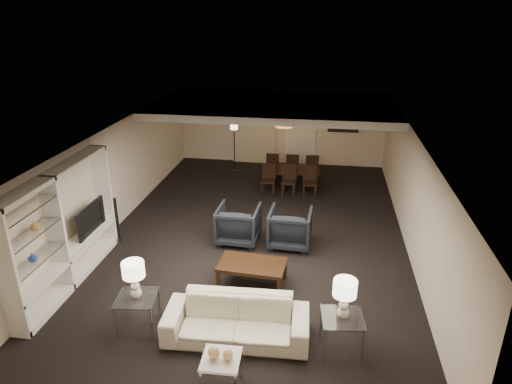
{
  "coord_description": "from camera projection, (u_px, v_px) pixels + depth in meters",
  "views": [
    {
      "loc": [
        1.51,
        -9.72,
        5.13
      ],
      "look_at": [
        0.0,
        0.0,
        1.1
      ],
      "focal_mm": 32.0,
      "sensor_mm": 36.0,
      "label": 1
    }
  ],
  "objects": [
    {
      "name": "floor_lamp",
      "position": [
        234.0,
        147.0,
        14.95
      ],
      "size": [
        0.25,
        0.25,
        1.64
      ],
      "primitive_type": null,
      "rotation": [
        0.0,
        0.0,
        0.04
      ],
      "color": "black",
      "rests_on": "floor"
    },
    {
      "name": "wall_front",
      "position": [
        187.0,
        350.0,
        5.54
      ],
      "size": [
        7.0,
        0.02,
        2.5
      ],
      "primitive_type": "cube",
      "color": "beige",
      "rests_on": "ground"
    },
    {
      "name": "side_table_right",
      "position": [
        341.0,
        333.0,
        7.26
      ],
      "size": [
        0.71,
        0.71,
        0.61
      ],
      "primitive_type": null,
      "rotation": [
        0.0,
        0.0,
        0.1
      ],
      "color": "white",
      "rests_on": "floor"
    },
    {
      "name": "wall_right",
      "position": [
        412.0,
        195.0,
        10.07
      ],
      "size": [
        0.02,
        11.0,
        2.5
      ],
      "primitive_type": "cube",
      "color": "beige",
      "rests_on": "ground"
    },
    {
      "name": "chair_fl",
      "position": [
        273.0,
        166.0,
        14.39
      ],
      "size": [
        0.43,
        0.43,
        0.89
      ],
      "primitive_type": null,
      "rotation": [
        0.0,
        0.0,
        3.09
      ],
      "color": "black",
      "rests_on": "floor"
    },
    {
      "name": "chair_nm",
      "position": [
        289.0,
        181.0,
        13.11
      ],
      "size": [
        0.43,
        0.43,
        0.89
      ],
      "primitive_type": null,
      "rotation": [
        0.0,
        0.0,
        -0.04
      ],
      "color": "black",
      "rests_on": "floor"
    },
    {
      "name": "gold_gourd_b",
      "position": [
        228.0,
        355.0,
        6.36
      ],
      "size": [
        0.15,
        0.15,
        0.15
      ],
      "primitive_type": "sphere",
      "color": "#DDAC75",
      "rests_on": "marble_table"
    },
    {
      "name": "side_table_left",
      "position": [
        138.0,
        312.0,
        7.74
      ],
      "size": [
        0.73,
        0.73,
        0.61
      ],
      "primitive_type": null,
      "rotation": [
        0.0,
        0.0,
        0.13
      ],
      "color": "white",
      "rests_on": "floor"
    },
    {
      "name": "vase_amber",
      "position": [
        34.0,
        225.0,
        7.79
      ],
      "size": [
        0.17,
        0.17,
        0.18
      ],
      "primitive_type": "imported",
      "color": "#BD8B3F",
      "rests_on": "media_unit"
    },
    {
      "name": "chair_nr",
      "position": [
        310.0,
        182.0,
        13.03
      ],
      "size": [
        0.45,
        0.45,
        0.89
      ],
      "primitive_type": null,
      "rotation": [
        0.0,
        0.0,
        0.08
      ],
      "color": "black",
      "rests_on": "floor"
    },
    {
      "name": "vase_blue",
      "position": [
        33.0,
        257.0,
        7.79
      ],
      "size": [
        0.16,
        0.16,
        0.17
      ],
      "primitive_type": "imported",
      "color": "navy",
      "rests_on": "media_unit"
    },
    {
      "name": "floor",
      "position": [
        256.0,
        234.0,
        11.04
      ],
      "size": [
        11.0,
        11.0,
        0.0
      ],
      "primitive_type": "plane",
      "color": "black",
      "rests_on": "ground"
    },
    {
      "name": "floor_speaker",
      "position": [
        116.0,
        220.0,
        10.54
      ],
      "size": [
        0.15,
        0.15,
        1.07
      ],
      "primitive_type": "cube",
      "rotation": [
        0.0,
        0.0,
        0.4
      ],
      "color": "black",
      "rests_on": "floor"
    },
    {
      "name": "wall_back",
      "position": [
        281.0,
        128.0,
        15.6
      ],
      "size": [
        7.0,
        0.02,
        2.5
      ],
      "primitive_type": "cube",
      "color": "beige",
      "rests_on": "ground"
    },
    {
      "name": "gold_gourd_a",
      "position": [
        214.0,
        352.0,
        6.38
      ],
      "size": [
        0.17,
        0.17,
        0.17
      ],
      "primitive_type": "sphere",
      "color": "tan",
      "rests_on": "marble_table"
    },
    {
      "name": "ceiling",
      "position": [
        256.0,
        134.0,
        10.1
      ],
      "size": [
        7.0,
        11.0,
        0.02
      ],
      "primitive_type": "cube",
      "color": "silver",
      "rests_on": "ground"
    },
    {
      "name": "armchair_left",
      "position": [
        238.0,
        224.0,
        10.55
      ],
      "size": [
        0.97,
        0.99,
        0.88
      ],
      "primitive_type": "imported",
      "rotation": [
        0.0,
        0.0,
        3.11
      ],
      "color": "black",
      "rests_on": "floor"
    },
    {
      "name": "media_unit",
      "position": [
        64.0,
        229.0,
        8.69
      ],
      "size": [
        0.38,
        3.4,
        2.35
      ],
      "primitive_type": null,
      "color": "white",
      "rests_on": "wall_left"
    },
    {
      "name": "curtains",
      "position": [
        254.0,
        129.0,
        15.67
      ],
      "size": [
        1.5,
        0.12,
        2.4
      ],
      "primitive_type": "cube",
      "color": "beige",
      "rests_on": "wall_back"
    },
    {
      "name": "pendant_light",
      "position": [
        284.0,
        123.0,
        13.47
      ],
      "size": [
        0.52,
        0.52,
        0.24
      ],
      "primitive_type": "cylinder",
      "color": "#D8591E",
      "rests_on": "ceiling_soffit"
    },
    {
      "name": "chair_nl",
      "position": [
        268.0,
        180.0,
        13.2
      ],
      "size": [
        0.42,
        0.42,
        0.89
      ],
      "primitive_type": null,
      "rotation": [
        0.0,
        0.0,
        -0.01
      ],
      "color": "black",
      "rests_on": "floor"
    },
    {
      "name": "television",
      "position": [
        86.0,
        218.0,
        9.44
      ],
      "size": [
        1.06,
        0.14,
        0.61
      ],
      "primitive_type": "imported",
      "rotation": [
        0.0,
        0.0,
        1.57
      ],
      "color": "black",
      "rests_on": "media_unit"
    },
    {
      "name": "door",
      "position": [
        301.0,
        135.0,
        15.55
      ],
      "size": [
        0.9,
        0.05,
        2.1
      ],
      "primitive_type": "cube",
      "color": "silver",
      "rests_on": "wall_back"
    },
    {
      "name": "table_lamp_right",
      "position": [
        344.0,
        299.0,
        7.01
      ],
      "size": [
        0.39,
        0.39,
        0.67
      ],
      "primitive_type": null,
      "rotation": [
        0.0,
        0.0,
        -0.07
      ],
      "color": "beige",
      "rests_on": "side_table_right"
    },
    {
      "name": "dining_table",
      "position": [
        290.0,
        178.0,
        13.76
      ],
      "size": [
        1.8,
        1.12,
        0.6
      ],
      "primitive_type": "imported",
      "rotation": [
        0.0,
        0.0,
        0.1
      ],
      "color": "black",
      "rests_on": "floor"
    },
    {
      "name": "chair_fm",
      "position": [
        292.0,
        167.0,
        14.3
      ],
      "size": [
        0.44,
        0.44,
        0.89
      ],
      "primitive_type": null,
      "rotation": [
        0.0,
        0.0,
        3.2
      ],
      "color": "black",
      "rests_on": "floor"
    },
    {
      "name": "ceiling_soffit",
      "position": [
        274.0,
        106.0,
        13.33
      ],
      "size": [
        7.0,
        4.0,
        0.2
      ],
      "primitive_type": "cube",
      "color": "silver",
      "rests_on": "ceiling"
    },
    {
      "name": "wall_left",
      "position": [
        114.0,
        178.0,
        11.07
      ],
      "size": [
        0.02,
        11.0,
        2.5
      ],
      "primitive_type": "cube",
      "color": "beige",
      "rests_on": "ground"
    },
    {
      "name": "armchair_right",
      "position": [
        290.0,
        228.0,
        10.38
      ],
      "size": [
        0.98,
        1.01,
        0.88
      ],
      "primitive_type": "imported",
      "rotation": [
        0.0,
        0.0,
        3.1
      ],
      "color": "black",
      "rests_on": "floor"
    },
    {
      "name": "painting",
      "position": [
        344.0,
        122.0,
        15.15
      ],
      "size": [
        0.95,
        0.04,
        0.65
      ],
      "primitive_type": "cube",
      "color": "#142D38",
      "rests_on": "wall_back"
    },
    {
      "name": "coffee_table",
      "position": [
        252.0,
        273.0,
        8.99
      ],
      "size": [
        1.35,
        0.85,
        0.47
      ],
      "primitive_type": null,
      "rotation": [
        0.0,
        0.0,
        -0.07
      ],
      "color": "black",
      "rests_on": "floor"
    },
    {
      "name": "marble_table",
      "position": [
        222.0,
        373.0,
        6.51
      ],
      "size": [
        0.56,
        0.56,
        0.54
      ],
      "primitive_type": null,
      "rotation": [
        0.0,
        0.0,
        0.04
      ],
      "color": "silver",
      "rests_on": "floor"
    },
    {
      "name": "sofa",
      "position": [
        236.0,
        320.0,
        7.48
      ],
      "size": [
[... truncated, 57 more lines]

